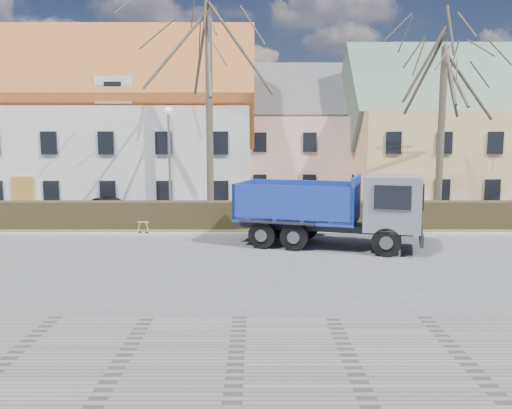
{
  "coord_description": "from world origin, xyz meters",
  "views": [
    {
      "loc": [
        0.38,
        -17.57,
        4.35
      ],
      "look_at": [
        0.4,
        3.16,
        1.6
      ],
      "focal_mm": 35.0,
      "sensor_mm": 36.0,
      "label": 1
    }
  ],
  "objects_px": {
    "dump_truck": "(322,209)",
    "parked_car_a": "(111,206)",
    "cart_frame": "(139,228)",
    "streetlight": "(170,167)"
  },
  "relations": [
    {
      "from": "streetlight",
      "to": "cart_frame",
      "type": "bearing_deg",
      "value": -113.72
    },
    {
      "from": "streetlight",
      "to": "parked_car_a",
      "type": "relative_size",
      "value": 1.72
    },
    {
      "from": "dump_truck",
      "to": "streetlight",
      "type": "distance_m",
      "value": 8.44
    },
    {
      "from": "dump_truck",
      "to": "parked_car_a",
      "type": "xyz_separation_m",
      "value": [
        -10.76,
        7.55,
        -0.93
      ]
    },
    {
      "from": "dump_truck",
      "to": "parked_car_a",
      "type": "relative_size",
      "value": 2.2
    },
    {
      "from": "cart_frame",
      "to": "parked_car_a",
      "type": "distance_m",
      "value": 6.03
    },
    {
      "from": "streetlight",
      "to": "parked_car_a",
      "type": "xyz_separation_m",
      "value": [
        -3.84,
        2.94,
        -2.39
      ]
    },
    {
      "from": "cart_frame",
      "to": "parked_car_a",
      "type": "xyz_separation_m",
      "value": [
        -2.79,
        5.35,
        0.23
      ]
    },
    {
      "from": "cart_frame",
      "to": "parked_car_a",
      "type": "height_order",
      "value": "parked_car_a"
    },
    {
      "from": "dump_truck",
      "to": "parked_car_a",
      "type": "height_order",
      "value": "dump_truck"
    }
  ]
}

